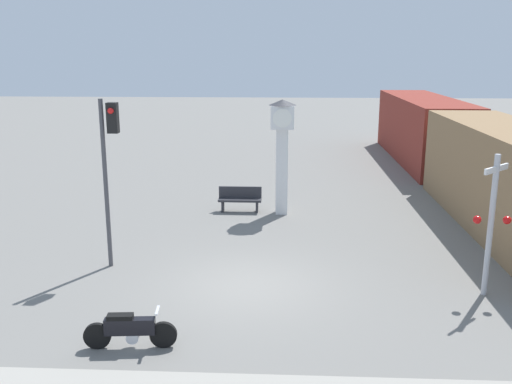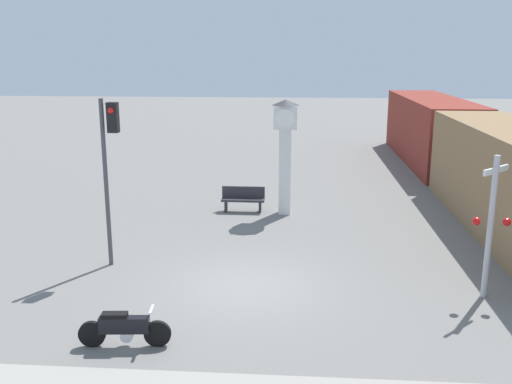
{
  "view_description": "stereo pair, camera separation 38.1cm",
  "coord_description": "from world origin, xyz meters",
  "px_view_note": "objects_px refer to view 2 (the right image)",
  "views": [
    {
      "loc": [
        0.88,
        -13.57,
        5.86
      ],
      "look_at": [
        0.09,
        2.13,
        1.95
      ],
      "focal_mm": 40.0,
      "sensor_mm": 36.0,
      "label": 1
    },
    {
      "loc": [
        1.26,
        -13.54,
        5.86
      ],
      "look_at": [
        0.09,
        2.13,
        1.95
      ],
      "focal_mm": 40.0,
      "sensor_mm": 36.0,
      "label": 2
    }
  ],
  "objects_px": {
    "motorcycle": "(124,328)",
    "traffic_light": "(109,154)",
    "clock_tower": "(285,139)",
    "bench": "(243,198)",
    "railroad_crossing_signal": "(491,221)",
    "freight_train": "(463,150)"
  },
  "relations": [
    {
      "from": "clock_tower",
      "to": "bench",
      "type": "relative_size",
      "value": 2.61
    },
    {
      "from": "railroad_crossing_signal",
      "to": "freight_train",
      "type": "bearing_deg",
      "value": 77.7
    },
    {
      "from": "traffic_light",
      "to": "railroad_crossing_signal",
      "type": "height_order",
      "value": "traffic_light"
    },
    {
      "from": "clock_tower",
      "to": "freight_train",
      "type": "bearing_deg",
      "value": 31.04
    },
    {
      "from": "motorcycle",
      "to": "traffic_light",
      "type": "distance_m",
      "value": 5.49
    },
    {
      "from": "motorcycle",
      "to": "traffic_light",
      "type": "relative_size",
      "value": 0.41
    },
    {
      "from": "motorcycle",
      "to": "clock_tower",
      "type": "distance_m",
      "value": 10.7
    },
    {
      "from": "clock_tower",
      "to": "railroad_crossing_signal",
      "type": "xyz_separation_m",
      "value": [
        5.05,
        -6.98,
        -0.84
      ]
    },
    {
      "from": "traffic_light",
      "to": "bench",
      "type": "relative_size",
      "value": 2.9
    },
    {
      "from": "freight_train",
      "to": "traffic_light",
      "type": "xyz_separation_m",
      "value": [
        -12.16,
        -10.1,
        1.47
      ]
    },
    {
      "from": "railroad_crossing_signal",
      "to": "motorcycle",
      "type": "bearing_deg",
      "value": -159.4
    },
    {
      "from": "traffic_light",
      "to": "bench",
      "type": "xyz_separation_m",
      "value": [
        3.04,
        5.74,
        -2.68
      ]
    },
    {
      "from": "motorcycle",
      "to": "traffic_light",
      "type": "xyz_separation_m",
      "value": [
        -1.61,
        4.45,
        2.77
      ]
    },
    {
      "from": "freight_train",
      "to": "railroad_crossing_signal",
      "type": "relative_size",
      "value": 7.06
    },
    {
      "from": "clock_tower",
      "to": "bench",
      "type": "height_order",
      "value": "clock_tower"
    },
    {
      "from": "railroad_crossing_signal",
      "to": "bench",
      "type": "distance_m",
      "value": 9.86
    },
    {
      "from": "traffic_light",
      "to": "railroad_crossing_signal",
      "type": "distance_m",
      "value": 9.83
    },
    {
      "from": "clock_tower",
      "to": "bench",
      "type": "distance_m",
      "value": 2.76
    },
    {
      "from": "motorcycle",
      "to": "freight_train",
      "type": "xyz_separation_m",
      "value": [
        10.55,
        14.56,
        1.3
      ]
    },
    {
      "from": "freight_train",
      "to": "railroad_crossing_signal",
      "type": "bearing_deg",
      "value": -102.3
    },
    {
      "from": "motorcycle",
      "to": "railroad_crossing_signal",
      "type": "relative_size",
      "value": 0.53
    },
    {
      "from": "clock_tower",
      "to": "freight_train",
      "type": "distance_m",
      "value": 8.9
    }
  ]
}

